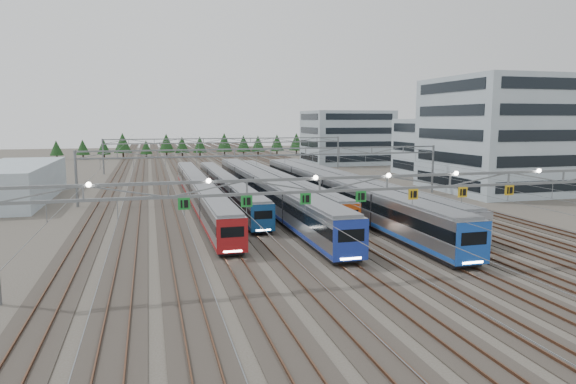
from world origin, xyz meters
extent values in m
plane|color=#47423A|center=(0.00, 0.00, 0.00)|extent=(400.00, 400.00, 0.00)
cube|color=#2D2823|center=(0.00, 100.00, 0.04)|extent=(54.00, 260.00, 0.08)
cube|color=brown|center=(-25.47, 100.00, 0.16)|extent=(0.08, 260.00, 0.16)
cube|color=brown|center=(25.47, 100.00, 0.16)|extent=(0.08, 260.00, 0.16)
cube|color=brown|center=(-0.72, 100.00, 0.16)|extent=(0.08, 260.00, 0.16)
cube|color=brown|center=(0.72, 100.00, 0.16)|extent=(0.08, 260.00, 0.16)
cube|color=black|center=(-11.25, 37.01, 0.42)|extent=(2.34, 59.10, 0.35)
cube|color=#A1A3A9|center=(-11.25, 37.01, 2.13)|extent=(2.75, 60.31, 3.09)
cube|color=black|center=(-11.25, 37.01, 2.50)|extent=(2.81, 60.00, 0.93)
cube|color=maroon|center=(-11.25, 37.01, 0.83)|extent=(2.80, 60.00, 0.34)
cube|color=slate|center=(-11.25, 37.01, 3.78)|extent=(2.48, 59.10, 0.25)
cube|color=maroon|center=(-11.25, 6.91, 2.13)|extent=(2.77, 0.12, 3.09)
cube|color=black|center=(-11.25, 6.88, 2.50)|extent=(2.06, 0.10, 0.93)
cube|color=white|center=(-11.25, 6.85, 0.78)|extent=(1.65, 0.06, 0.15)
cube|color=black|center=(-6.75, 41.68, 0.41)|extent=(2.19, 52.63, 0.33)
cube|color=#A1A3A9|center=(-6.75, 41.68, 2.01)|extent=(2.58, 53.71, 2.90)
cube|color=black|center=(-6.75, 41.68, 2.36)|extent=(2.64, 53.44, 0.88)
cube|color=navy|center=(-6.75, 41.68, 0.79)|extent=(2.63, 53.44, 0.32)
cube|color=slate|center=(-6.75, 41.68, 3.56)|extent=(2.32, 52.63, 0.23)
cube|color=navy|center=(-6.75, 14.88, 2.01)|extent=(2.60, 0.12, 2.90)
cube|color=black|center=(-6.75, 14.85, 2.36)|extent=(1.93, 0.10, 0.88)
cube|color=white|center=(-6.75, 14.82, 0.75)|extent=(1.55, 0.06, 0.14)
cube|color=black|center=(-2.25, 34.57, 0.44)|extent=(2.63, 64.39, 0.40)
cube|color=#A1A3A9|center=(-2.25, 34.57, 2.37)|extent=(3.10, 65.71, 3.49)
cube|color=black|center=(-2.25, 34.57, 2.79)|extent=(3.16, 65.38, 1.05)
cube|color=#1F37AD|center=(-2.25, 34.57, 0.90)|extent=(3.15, 65.38, 0.39)
cube|color=slate|center=(-2.25, 34.57, 4.22)|extent=(2.79, 64.39, 0.28)
cube|color=#1F37AD|center=(-2.25, 1.76, 2.37)|extent=(3.12, 0.12, 3.49)
cube|color=black|center=(-2.25, 1.73, 2.79)|extent=(2.32, 0.10, 1.05)
cube|color=white|center=(-2.25, 1.70, 0.85)|extent=(1.86, 0.06, 0.17)
cube|color=black|center=(2.25, 42.52, 0.40)|extent=(2.15, 57.63, 0.32)
cube|color=#A1A3A9|center=(2.25, 42.52, 1.98)|extent=(2.52, 58.80, 2.84)
cube|color=black|center=(2.25, 42.52, 2.32)|extent=(2.58, 58.51, 0.86)
cube|color=#E35114|center=(2.25, 42.52, 0.78)|extent=(2.57, 58.51, 0.32)
cube|color=slate|center=(2.25, 42.52, 3.48)|extent=(2.27, 57.63, 0.23)
cube|color=#E35114|center=(2.25, 13.17, 1.98)|extent=(2.54, 0.12, 2.84)
cube|color=black|center=(2.25, 13.14, 2.32)|extent=(1.89, 0.10, 0.86)
cube|color=white|center=(2.25, 13.11, 0.74)|extent=(1.51, 0.06, 0.14)
cube|color=black|center=(6.75, 30.57, 0.44)|extent=(2.66, 63.74, 0.40)
cube|color=#A1A3A9|center=(6.75, 30.57, 2.39)|extent=(3.13, 65.04, 3.52)
cube|color=black|center=(6.75, 30.57, 2.81)|extent=(3.19, 64.72, 1.06)
cube|color=blue|center=(6.75, 30.57, 0.91)|extent=(3.18, 64.72, 0.39)
cube|color=slate|center=(6.75, 30.57, 4.26)|extent=(2.81, 63.74, 0.28)
cube|color=blue|center=(6.75, -1.90, 2.39)|extent=(3.15, 0.12, 3.52)
cube|color=black|center=(6.75, -1.93, 2.81)|extent=(2.34, 0.10, 1.06)
cube|color=white|center=(6.75, -1.96, 0.85)|extent=(1.88, 0.06, 0.17)
cube|color=black|center=(11.25, 36.92, 0.42)|extent=(2.37, 65.28, 0.36)
cube|color=#A1A3A9|center=(11.25, 36.92, 2.15)|extent=(2.78, 66.61, 3.13)
cube|color=black|center=(11.25, 36.92, 2.53)|extent=(2.84, 66.27, 0.94)
cube|color=gray|center=(11.25, 36.92, 0.84)|extent=(2.83, 66.27, 0.35)
cube|color=slate|center=(11.25, 36.92, 3.82)|extent=(2.50, 65.28, 0.25)
cube|color=gray|center=(11.25, 3.67, 2.15)|extent=(2.80, 0.12, 3.13)
cube|color=black|center=(11.25, 3.64, 2.53)|extent=(2.09, 0.10, 0.94)
cube|color=white|center=(11.25, 3.61, 0.79)|extent=(1.67, 0.06, 0.15)
cube|color=slate|center=(0.00, 0.00, 7.80)|extent=(56.00, 0.22, 0.22)
cube|color=slate|center=(0.00, 0.00, 6.80)|extent=(56.00, 0.22, 0.22)
cube|color=#1B8A30|center=(-15.75, -0.12, 6.30)|extent=(0.85, 0.06, 0.85)
cube|color=#1B8A30|center=(-11.25, -0.12, 6.30)|extent=(0.85, 0.06, 0.85)
cube|color=#1B8A30|center=(-6.75, -0.12, 6.30)|extent=(0.85, 0.06, 0.85)
cube|color=#1B8A30|center=(-2.25, -0.12, 6.30)|extent=(0.85, 0.06, 0.85)
cube|color=gold|center=(2.25, -0.12, 6.30)|extent=(0.85, 0.06, 0.85)
cube|color=gold|center=(6.75, -0.12, 6.30)|extent=(0.85, 0.06, 0.85)
cube|color=gold|center=(11.25, -0.12, 6.30)|extent=(0.85, 0.06, 0.85)
cylinder|color=slate|center=(-28.00, 40.00, 4.00)|extent=(0.36, 0.36, 8.00)
cylinder|color=slate|center=(28.00, 40.00, 4.00)|extent=(0.36, 0.36, 8.00)
cube|color=slate|center=(0.00, 40.00, 7.80)|extent=(56.00, 0.22, 0.22)
cube|color=slate|center=(0.00, 40.00, 6.80)|extent=(56.00, 0.22, 0.22)
cylinder|color=slate|center=(-28.00, 85.00, 4.00)|extent=(0.36, 0.36, 8.00)
cylinder|color=slate|center=(28.00, 85.00, 4.00)|extent=(0.36, 0.36, 8.00)
cube|color=slate|center=(0.00, 85.00, 7.80)|extent=(56.00, 0.22, 0.22)
cube|color=slate|center=(0.00, 85.00, 6.80)|extent=(56.00, 0.22, 0.22)
cube|color=#98AAB5|center=(39.01, 39.01, 9.64)|extent=(18.00, 22.00, 19.28)
cube|color=#98AAB5|center=(43.35, 64.28, 6.18)|extent=(14.00, 16.00, 12.35)
cube|color=#98AAB5|center=(35.45, 98.08, 7.32)|extent=(22.00, 18.00, 14.64)
cube|color=#98AAB5|center=(-37.78, 48.81, 2.76)|extent=(10.00, 30.00, 5.53)
camera|label=1|loc=(-18.00, -36.60, 12.20)|focal=32.00mm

